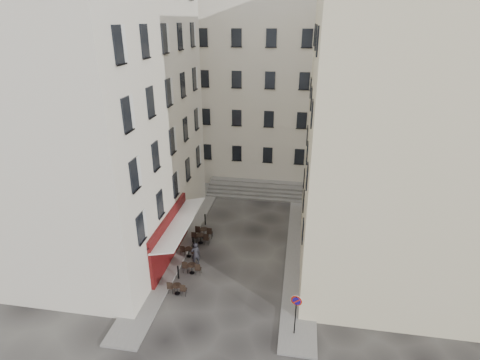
% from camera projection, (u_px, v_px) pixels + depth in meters
% --- Properties ---
extents(ground, '(90.00, 90.00, 0.00)m').
position_uv_depth(ground, '(231.00, 274.00, 24.69)').
color(ground, black).
rests_on(ground, ground).
extents(sidewalk_left, '(2.00, 22.00, 0.12)m').
position_uv_depth(sidewalk_left, '(183.00, 235.00, 28.96)').
color(sidewalk_left, slate).
rests_on(sidewalk_left, ground).
extents(sidewalk_right, '(2.00, 18.00, 0.12)m').
position_uv_depth(sidewalk_right, '(300.00, 254.00, 26.71)').
color(sidewalk_right, slate).
rests_on(sidewalk_right, ground).
extents(building_left, '(12.20, 16.20, 20.60)m').
position_uv_depth(building_left, '(83.00, 103.00, 24.90)').
color(building_left, beige).
rests_on(building_left, ground).
extents(building_right, '(12.20, 14.20, 18.60)m').
position_uv_depth(building_right, '(410.00, 130.00, 22.59)').
color(building_right, beige).
rests_on(building_right, ground).
extents(building_back, '(18.20, 10.20, 18.60)m').
position_uv_depth(building_back, '(255.00, 84.00, 38.36)').
color(building_back, beige).
rests_on(building_back, ground).
extents(cafe_storefront, '(1.74, 7.30, 3.50)m').
position_uv_depth(cafe_storefront, '(171.00, 236.00, 25.50)').
color(cafe_storefront, '#440C09').
rests_on(cafe_storefront, ground).
extents(stone_steps, '(9.00, 3.15, 0.80)m').
position_uv_depth(stone_steps, '(255.00, 190.00, 35.92)').
color(stone_steps, '#5E5C59').
rests_on(stone_steps, ground).
extents(bollard_near, '(0.12, 0.12, 0.98)m').
position_uv_depth(bollard_near, '(178.00, 272.00, 24.06)').
color(bollard_near, black).
rests_on(bollard_near, ground).
extents(bollard_mid, '(0.12, 0.12, 0.98)m').
position_uv_depth(bollard_mid, '(193.00, 242.00, 27.23)').
color(bollard_mid, black).
rests_on(bollard_mid, ground).
extents(bollard_far, '(0.12, 0.12, 0.98)m').
position_uv_depth(bollard_far, '(205.00, 219.00, 30.40)').
color(bollard_far, black).
rests_on(bollard_far, ground).
extents(no_parking_sign, '(0.57, 0.20, 2.59)m').
position_uv_depth(no_parking_sign, '(296.00, 308.00, 19.20)').
color(no_parking_sign, black).
rests_on(no_parking_sign, ground).
extents(bistro_table_a, '(1.20, 0.56, 0.84)m').
position_uv_depth(bistro_table_a, '(177.00, 288.00, 22.72)').
color(bistro_table_a, black).
rests_on(bistro_table_a, ground).
extents(bistro_table_b, '(1.25, 0.58, 0.88)m').
position_uv_depth(bistro_table_b, '(192.00, 268.00, 24.57)').
color(bistro_table_b, black).
rests_on(bistro_table_b, ground).
extents(bistro_table_c, '(1.21, 0.57, 0.85)m').
position_uv_depth(bistro_table_c, '(189.00, 251.00, 26.31)').
color(bistro_table_c, black).
rests_on(bistro_table_c, ground).
extents(bistro_table_d, '(1.32, 0.62, 0.93)m').
position_uv_depth(bistro_table_d, '(201.00, 238.00, 27.87)').
color(bistro_table_d, black).
rests_on(bistro_table_d, ground).
extents(bistro_table_e, '(1.32, 0.62, 0.93)m').
position_uv_depth(bistro_table_e, '(204.00, 232.00, 28.66)').
color(bistro_table_e, black).
rests_on(bistro_table_e, ground).
extents(pedestrian, '(0.75, 0.67, 1.71)m').
position_uv_depth(pedestrian, '(196.00, 254.00, 25.32)').
color(pedestrian, black).
rests_on(pedestrian, ground).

